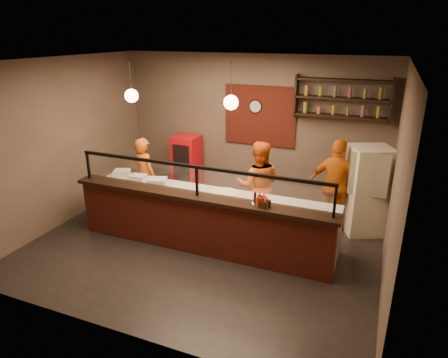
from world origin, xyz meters
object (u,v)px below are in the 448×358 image
at_px(red_cooler, 187,164).
at_px(condiment_caddy, 263,203).
at_px(cook_right, 336,186).
at_px(fridge, 367,191).
at_px(cook_mid, 258,186).
at_px(pizza_dough, 224,193).
at_px(cook_left, 145,175).
at_px(wall_clock, 256,106).
at_px(pepper_mill, 255,198).

relative_size(red_cooler, condiment_caddy, 6.81).
relative_size(cook_right, red_cooler, 1.31).
xyz_separation_m(fridge, condiment_caddy, (-1.46, -1.89, 0.28)).
distance_m(cook_mid, condiment_caddy, 1.40).
height_order(fridge, pizza_dough, fridge).
height_order(red_cooler, pizza_dough, red_cooler).
bearing_deg(condiment_caddy, cook_left, 158.75).
relative_size(wall_clock, pizza_dough, 0.60).
height_order(pizza_dough, condiment_caddy, condiment_caddy).
height_order(wall_clock, pizza_dough, wall_clock).
distance_m(red_cooler, pizza_dough, 2.49).
height_order(wall_clock, cook_right, wall_clock).
xyz_separation_m(cook_left, red_cooler, (0.29, 1.33, -0.12)).
distance_m(cook_left, red_cooler, 1.37).
bearing_deg(wall_clock, cook_right, -26.91).
distance_m(fridge, red_cooler, 4.11).
distance_m(fridge, condiment_caddy, 2.41).
xyz_separation_m(cook_left, pizza_dough, (1.98, -0.49, 0.10)).
xyz_separation_m(cook_mid, fridge, (1.94, 0.60, -0.03)).
height_order(cook_mid, condiment_caddy, cook_mid).
height_order(red_cooler, condiment_caddy, red_cooler).
xyz_separation_m(cook_right, pepper_mill, (-1.05, -1.74, 0.26)).
bearing_deg(cook_mid, wall_clock, -85.62).
xyz_separation_m(cook_mid, cook_right, (1.39, 0.49, 0.03)).
xyz_separation_m(cook_mid, condiment_caddy, (0.47, -1.29, 0.25)).
bearing_deg(fridge, cook_mid, 172.94).
bearing_deg(fridge, condiment_caddy, -151.98).
height_order(cook_mid, pizza_dough, cook_mid).
distance_m(fridge, pizza_dough, 2.69).
bearing_deg(red_cooler, pizza_dough, -46.34).
bearing_deg(cook_mid, cook_right, -177.13).
relative_size(cook_right, condiment_caddy, 8.94).
relative_size(cook_mid, fridge, 1.04).
relative_size(cook_mid, red_cooler, 1.27).
height_order(cook_mid, fridge, cook_mid).
distance_m(cook_right, pepper_mill, 2.05).
distance_m(cook_left, pepper_mill, 2.98).
bearing_deg(cook_mid, pizza_dough, 39.58).
relative_size(wall_clock, fridge, 0.18).
bearing_deg(cook_mid, cook_left, -12.58).
relative_size(cook_left, cook_mid, 0.93).
xyz_separation_m(wall_clock, red_cooler, (-1.57, -0.31, -1.42)).
height_order(cook_mid, red_cooler, cook_mid).
distance_m(cook_right, red_cooler, 3.59).
bearing_deg(condiment_caddy, red_cooler, 136.62).
bearing_deg(pizza_dough, pepper_mill, -37.96).
relative_size(cook_right, fridge, 1.07).
bearing_deg(cook_right, fridge, -158.93).
relative_size(pizza_dough, pepper_mill, 2.50).
bearing_deg(pepper_mill, cook_right, 58.83).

